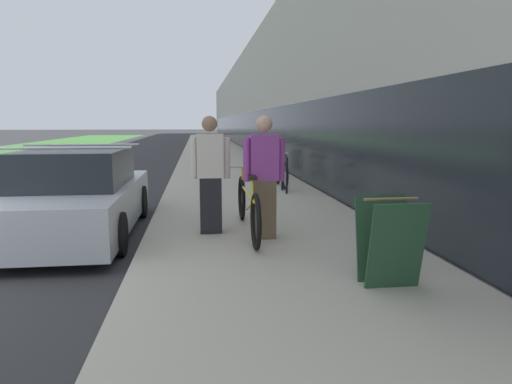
# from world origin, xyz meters

# --- Properties ---
(sidewalk_slab) EXTENTS (3.71, 70.00, 0.16)m
(sidewalk_slab) POSITION_xyz_m (4.92, 21.00, 0.08)
(sidewalk_slab) COLOR #B2AA99
(sidewalk_slab) RESTS_ON ground
(storefront_facade) EXTENTS (10.01, 70.00, 6.20)m
(storefront_facade) POSITION_xyz_m (11.80, 29.00, 3.09)
(storefront_facade) COLOR #BCB7AD
(storefront_facade) RESTS_ON ground
(lawn_strip) EXTENTS (7.21, 70.00, 0.03)m
(lawn_strip) POSITION_xyz_m (-7.07, 25.00, 0.01)
(lawn_strip) COLOR #3D7533
(lawn_strip) RESTS_ON ground
(tandem_bicycle) EXTENTS (0.52, 2.60, 0.94)m
(tandem_bicycle) POSITION_xyz_m (4.59, 1.69, 0.55)
(tandem_bicycle) COLOR black
(tandem_bicycle) RESTS_ON sidewalk_slab
(person_rider) EXTENTS (0.59, 0.23, 1.73)m
(person_rider) POSITION_xyz_m (4.79, 1.36, 1.03)
(person_rider) COLOR brown
(person_rider) RESTS_ON sidewalk_slab
(person_bystander) EXTENTS (0.59, 0.23, 1.73)m
(person_bystander) POSITION_xyz_m (4.05, 1.77, 1.03)
(person_bystander) COLOR black
(person_bystander) RESTS_ON sidewalk_slab
(bike_rack_hoop) EXTENTS (0.05, 0.60, 0.84)m
(bike_rack_hoop) POSITION_xyz_m (5.90, 5.59, 0.67)
(bike_rack_hoop) COLOR black
(bike_rack_hoop) RESTS_ON sidewalk_slab
(cruiser_bike_nearest) EXTENTS (0.52, 1.70, 0.85)m
(cruiser_bike_nearest) POSITION_xyz_m (5.98, 6.46, 0.52)
(cruiser_bike_nearest) COLOR black
(cruiser_bike_nearest) RESTS_ON sidewalk_slab
(cruiser_bike_middle) EXTENTS (0.52, 1.76, 0.90)m
(cruiser_bike_middle) POSITION_xyz_m (6.13, 8.48, 0.54)
(cruiser_bike_middle) COLOR black
(cruiser_bike_middle) RESTS_ON sidewalk_slab
(cruiser_bike_farthest) EXTENTS (0.52, 1.66, 0.89)m
(cruiser_bike_farthest) POSITION_xyz_m (6.23, 10.89, 0.53)
(cruiser_bike_farthest) COLOR black
(cruiser_bike_farthest) RESTS_ON sidewalk_slab
(sandwich_board_sign) EXTENTS (0.56, 0.56, 0.90)m
(sandwich_board_sign) POSITION_xyz_m (5.77, -0.67, 0.61)
(sandwich_board_sign) COLOR #23472D
(sandwich_board_sign) RESTS_ON sidewalk_slab
(parked_sedan_curbside) EXTENTS (1.86, 4.26, 1.44)m
(parked_sedan_curbside) POSITION_xyz_m (1.96, 2.52, 0.63)
(parked_sedan_curbside) COLOR silver
(parked_sedan_curbside) RESTS_ON ground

